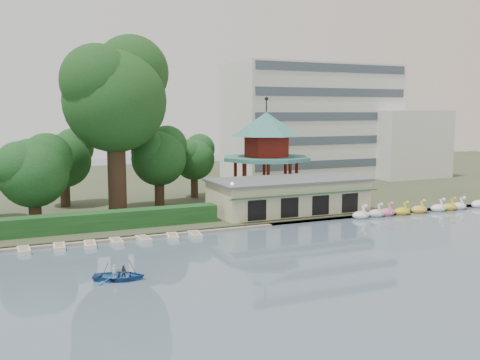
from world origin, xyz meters
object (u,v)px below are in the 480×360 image
big_tree (116,92)px  boathouse (288,195)px  pavilion (266,146)px  rowboat_with_passengers (119,273)px  dock (108,239)px

big_tree → boathouse: bearing=-18.2°
pavilion → rowboat_with_passengers: bearing=-133.0°
boathouse → pavilion: (2.00, 10.03, 5.11)m
big_tree → rowboat_with_passengers: (-4.51, -23.40, -13.87)m
dock → boathouse: boathouse is taller
dock → big_tree: (3.16, 10.99, 14.29)m
dock → pavilion: 29.14m
pavilion → rowboat_with_passengers: size_ratio=2.18×
dock → big_tree: bearing=74.0°
dock → pavilion: pavilion is taller
boathouse → rowboat_with_passengers: (-23.35, -17.19, -1.83)m
big_tree → dock: bearing=-106.0°
dock → rowboat_with_passengers: bearing=-96.2°
dock → pavilion: size_ratio=2.52×
boathouse → rowboat_with_passengers: 29.05m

